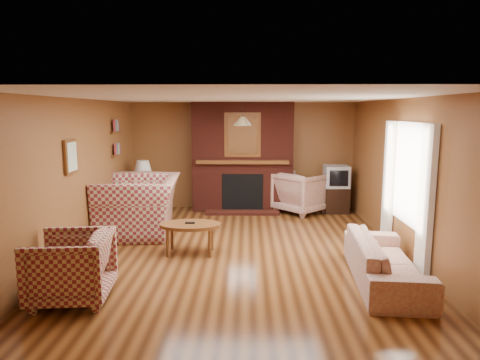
{
  "coord_description": "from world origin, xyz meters",
  "views": [
    {
      "loc": [
        0.11,
        -6.45,
        2.21
      ],
      "look_at": [
        -0.02,
        0.6,
        1.07
      ],
      "focal_mm": 32.0,
      "sensor_mm": 36.0,
      "label": 1
    }
  ],
  "objects_px": {
    "coffee_table": "(190,227)",
    "table_lamp": "(143,173)",
    "floral_sofa": "(385,261)",
    "fireplace": "(243,158)",
    "plaid_loveseat": "(140,205)",
    "side_table": "(144,202)",
    "tv_stand": "(336,200)",
    "floral_armchair": "(301,193)",
    "crt_tv": "(336,176)",
    "plaid_armchair": "(71,267)"
  },
  "relations": [
    {
      "from": "coffee_table",
      "to": "table_lamp",
      "type": "height_order",
      "value": "table_lamp"
    },
    {
      "from": "floral_sofa",
      "to": "fireplace",
      "type": "bearing_deg",
      "value": 29.76
    },
    {
      "from": "plaid_loveseat",
      "to": "floral_sofa",
      "type": "distance_m",
      "value": 4.36
    },
    {
      "from": "fireplace",
      "to": "plaid_loveseat",
      "type": "distance_m",
      "value": 2.73
    },
    {
      "from": "floral_sofa",
      "to": "side_table",
      "type": "relative_size",
      "value": 3.58
    },
    {
      "from": "floral_sofa",
      "to": "table_lamp",
      "type": "height_order",
      "value": "table_lamp"
    },
    {
      "from": "side_table",
      "to": "tv_stand",
      "type": "distance_m",
      "value": 4.16
    },
    {
      "from": "coffee_table",
      "to": "floral_armchair",
      "type": "bearing_deg",
      "value": 53.27
    },
    {
      "from": "fireplace",
      "to": "floral_armchair",
      "type": "relative_size",
      "value": 2.45
    },
    {
      "from": "plaid_loveseat",
      "to": "crt_tv",
      "type": "xyz_separation_m",
      "value": [
        3.9,
        1.7,
        0.28
      ]
    },
    {
      "from": "floral_armchair",
      "to": "fireplace",
      "type": "bearing_deg",
      "value": 36.75
    },
    {
      "from": "tv_stand",
      "to": "crt_tv",
      "type": "relative_size",
      "value": 1.09
    },
    {
      "from": "plaid_loveseat",
      "to": "floral_armchair",
      "type": "distance_m",
      "value": 3.55
    },
    {
      "from": "table_lamp",
      "to": "tv_stand",
      "type": "height_order",
      "value": "table_lamp"
    },
    {
      "from": "floral_sofa",
      "to": "crt_tv",
      "type": "relative_size",
      "value": 3.86
    },
    {
      "from": "floral_armchair",
      "to": "side_table",
      "type": "distance_m",
      "value": 3.4
    },
    {
      "from": "floral_sofa",
      "to": "crt_tv",
      "type": "bearing_deg",
      "value": 2.68
    },
    {
      "from": "plaid_loveseat",
      "to": "coffee_table",
      "type": "height_order",
      "value": "plaid_loveseat"
    },
    {
      "from": "floral_armchair",
      "to": "tv_stand",
      "type": "bearing_deg",
      "value": -129.56
    },
    {
      "from": "fireplace",
      "to": "coffee_table",
      "type": "xyz_separation_m",
      "value": [
        -0.78,
        -3.0,
        -0.76
      ]
    },
    {
      "from": "plaid_loveseat",
      "to": "table_lamp",
      "type": "relative_size",
      "value": 2.56
    },
    {
      "from": "fireplace",
      "to": "plaid_armchair",
      "type": "relative_size",
      "value": 2.69
    },
    {
      "from": "plaid_loveseat",
      "to": "plaid_armchair",
      "type": "relative_size",
      "value": 1.78
    },
    {
      "from": "floral_sofa",
      "to": "crt_tv",
      "type": "distance_m",
      "value": 3.94
    },
    {
      "from": "fireplace",
      "to": "crt_tv",
      "type": "relative_size",
      "value": 4.66
    },
    {
      "from": "floral_armchair",
      "to": "coffee_table",
      "type": "height_order",
      "value": "floral_armchair"
    },
    {
      "from": "side_table",
      "to": "table_lamp",
      "type": "relative_size",
      "value": 0.9
    },
    {
      "from": "side_table",
      "to": "plaid_loveseat",
      "type": "bearing_deg",
      "value": -79.53
    },
    {
      "from": "floral_sofa",
      "to": "crt_tv",
      "type": "xyz_separation_m",
      "value": [
        0.15,
        3.91,
        0.51
      ]
    },
    {
      "from": "floral_sofa",
      "to": "table_lamp",
      "type": "relative_size",
      "value": 3.2
    },
    {
      "from": "plaid_loveseat",
      "to": "tv_stand",
      "type": "distance_m",
      "value": 4.26
    },
    {
      "from": "table_lamp",
      "to": "crt_tv",
      "type": "distance_m",
      "value": 4.17
    },
    {
      "from": "coffee_table",
      "to": "side_table",
      "type": "relative_size",
      "value": 1.73
    },
    {
      "from": "coffee_table",
      "to": "side_table",
      "type": "distance_m",
      "value": 2.8
    },
    {
      "from": "side_table",
      "to": "fireplace",
      "type": "bearing_deg",
      "value": 14.29
    },
    {
      "from": "fireplace",
      "to": "crt_tv",
      "type": "bearing_deg",
      "value": -5.3
    },
    {
      "from": "plaid_armchair",
      "to": "side_table",
      "type": "xyz_separation_m",
      "value": [
        -0.15,
        4.18,
        -0.13
      ]
    },
    {
      "from": "table_lamp",
      "to": "tv_stand",
      "type": "distance_m",
      "value": 4.21
    },
    {
      "from": "floral_armchair",
      "to": "crt_tv",
      "type": "height_order",
      "value": "crt_tv"
    },
    {
      "from": "coffee_table",
      "to": "tv_stand",
      "type": "height_order",
      "value": "tv_stand"
    },
    {
      "from": "plaid_loveseat",
      "to": "coffee_table",
      "type": "bearing_deg",
      "value": 39.05
    },
    {
      "from": "coffee_table",
      "to": "side_table",
      "type": "bearing_deg",
      "value": 118.12
    },
    {
      "from": "tv_stand",
      "to": "crt_tv",
      "type": "height_order",
      "value": "crt_tv"
    },
    {
      "from": "tv_stand",
      "to": "plaid_loveseat",
      "type": "bearing_deg",
      "value": -158.34
    },
    {
      "from": "plaid_armchair",
      "to": "floral_armchair",
      "type": "height_order",
      "value": "floral_armchair"
    },
    {
      "from": "fireplace",
      "to": "coffee_table",
      "type": "height_order",
      "value": "fireplace"
    },
    {
      "from": "tv_stand",
      "to": "floral_armchair",
      "type": "bearing_deg",
      "value": -178.44
    },
    {
      "from": "floral_sofa",
      "to": "side_table",
      "type": "height_order",
      "value": "floral_sofa"
    },
    {
      "from": "side_table",
      "to": "crt_tv",
      "type": "distance_m",
      "value": 4.2
    },
    {
      "from": "floral_sofa",
      "to": "side_table",
      "type": "distance_m",
      "value": 5.36
    }
  ]
}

